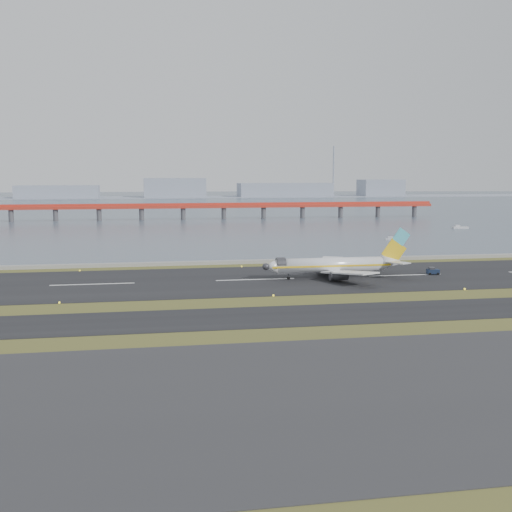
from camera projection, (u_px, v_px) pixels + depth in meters
name	position (u px, v px, depth m)	size (l,w,h in m)	color
ground	(281.00, 303.00, 132.39)	(1000.00, 1000.00, 0.00)	#3F4B1B
apron_strip	(376.00, 391.00, 78.68)	(1000.00, 50.00, 0.10)	#2D2D30
taxiway_strip	(294.00, 316.00, 120.67)	(1000.00, 18.00, 0.10)	black
runway_strip	(255.00, 280.00, 161.68)	(1000.00, 45.00, 0.10)	black
seawall	(238.00, 262.00, 190.92)	(1000.00, 2.50, 1.00)	gray
bay_water	(173.00, 204.00, 581.59)	(1400.00, 800.00, 1.30)	#4B586B
red_pier	(224.00, 207.00, 379.08)	(260.00, 5.00, 10.20)	red
far_shoreline	(178.00, 192.00, 739.43)	(1400.00, 80.00, 60.50)	#8C95A6
airliner	(336.00, 265.00, 163.51)	(38.52, 32.89, 12.80)	white
pushback_tug	(433.00, 271.00, 169.76)	(3.38, 2.26, 2.03)	#141F37
workboat_near	(393.00, 239.00, 258.39)	(6.74, 3.94, 1.56)	silver
workboat_far	(460.00, 227.00, 313.83)	(7.91, 3.02, 1.88)	silver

